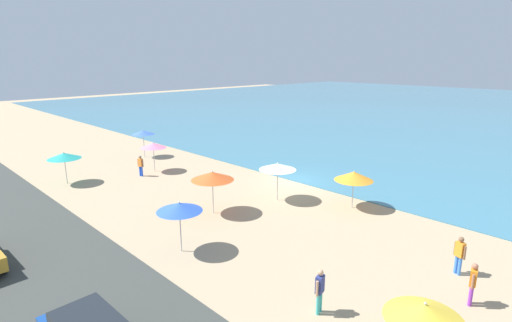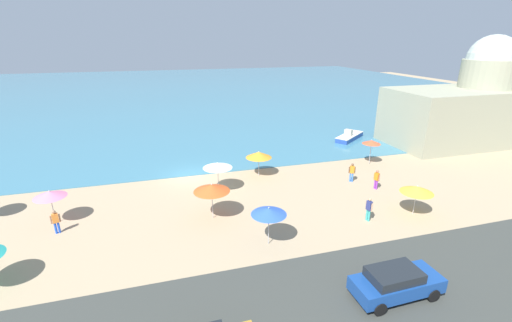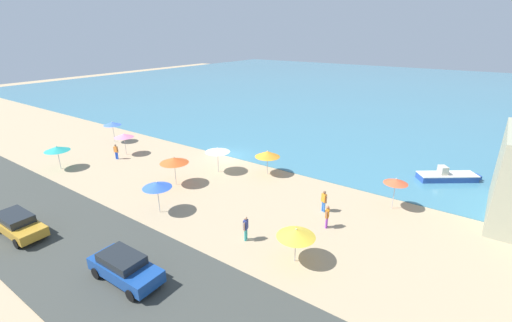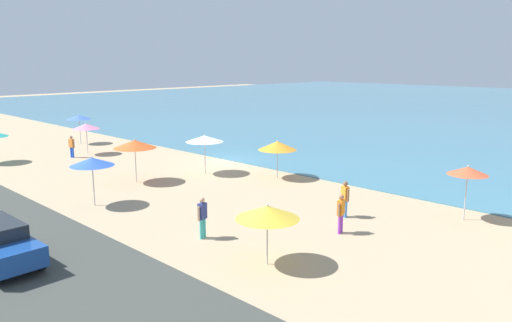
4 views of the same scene
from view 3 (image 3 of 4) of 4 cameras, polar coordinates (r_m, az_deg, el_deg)
name	(u,v)px [view 3 (image 3 of 4)]	position (r m, az deg, el deg)	size (l,w,h in m)	color
ground_plane	(229,157)	(36.49, -4.55, 0.73)	(160.00, 160.00, 0.00)	tan
sea	(382,89)	(85.10, 20.20, 11.19)	(150.00, 110.00, 0.05)	teal
coastal_road	(56,233)	(26.66, -30.40, -10.27)	(80.00, 8.00, 0.06)	#3A3D38
beach_umbrella_0	(124,136)	(39.03, -21.16, 3.98)	(2.03, 2.03, 2.39)	#B2B2B7
beach_umbrella_1	(157,185)	(25.55, -16.18, -3.87)	(2.11, 2.11, 2.47)	#B2B2B7
beach_umbrella_2	(112,124)	(44.00, -22.84, 5.75)	(2.02, 2.02, 2.52)	#B2B2B7
beach_umbrella_3	(267,154)	(31.29, 1.93, 1.18)	(2.30, 2.30, 2.33)	#B2B2B7
beach_umbrella_4	(57,149)	(37.65, -30.27, 1.78)	(2.29, 2.29, 2.33)	#B2B2B7
beach_umbrella_5	(174,160)	(29.84, -13.49, 0.13)	(2.46, 2.46, 2.56)	#B2B2B7
beach_umbrella_6	(296,233)	(19.77, 6.69, -11.83)	(2.24, 2.24, 2.20)	#B2B2B7
beach_umbrella_7	(396,181)	(27.05, 22.29, -3.13)	(1.75, 1.75, 2.50)	#B2B2B7
beach_umbrella_8	(218,150)	(31.87, -6.42, 1.86)	(2.34, 2.34, 2.49)	#B2B2B7
bather_0	(327,215)	(23.74, 11.78, -8.88)	(0.30, 0.55, 1.65)	purple
bather_1	(246,227)	(21.97, -1.72, -10.94)	(0.30, 0.56, 1.70)	teal
bather_2	(324,200)	(25.67, 11.25, -6.40)	(0.53, 0.34, 1.68)	#3C7AD8
bather_3	(116,151)	(38.27, -22.30, 1.58)	(0.55, 0.32, 1.61)	blue
parked_car_0	(17,224)	(27.37, -34.95, -8.57)	(4.57, 1.88, 1.42)	#B68427
parked_car_1	(125,267)	(20.15, -21.04, -16.19)	(4.34, 1.91, 1.49)	navy
skiff_nearshore	(447,176)	(34.93, 29.27, -2.24)	(5.04, 4.20, 1.33)	#27489D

